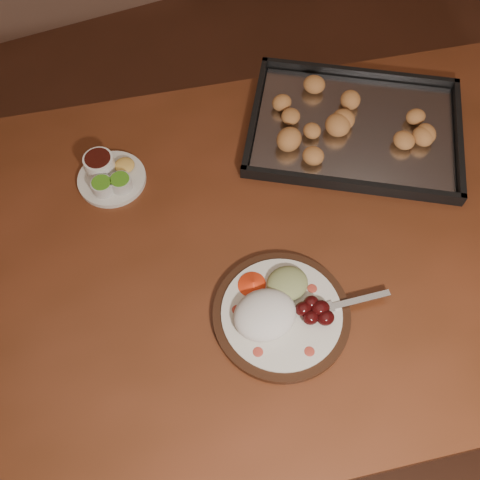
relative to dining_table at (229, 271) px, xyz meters
name	(u,v)px	position (x,y,z in m)	size (l,w,h in m)	color
ground	(298,404)	(0.13, -0.20, -0.65)	(4.00, 4.00, 0.00)	#582F1E
dining_table	(229,271)	(0.00, 0.00, 0.00)	(1.64, 1.17, 0.75)	brown
dinner_plate	(278,311)	(0.03, -0.16, 0.12)	(0.33, 0.25, 0.06)	black
condiment_saucer	(109,175)	(-0.17, 0.26, 0.11)	(0.14, 0.14, 0.05)	silver
baking_tray	(354,126)	(0.38, 0.17, 0.11)	(0.58, 0.54, 0.05)	black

